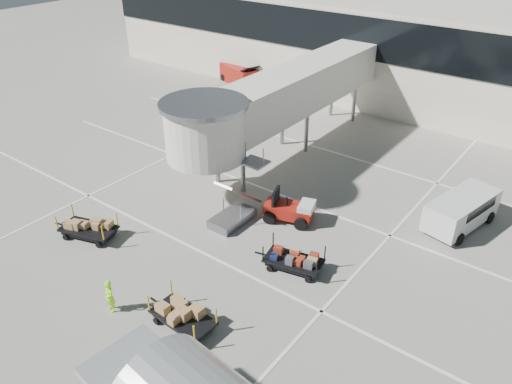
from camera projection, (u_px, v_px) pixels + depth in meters
ground at (187, 280)px, 23.02m from camera, size 140.00×140.00×0.00m
lane_markings at (288, 194)px, 29.78m from camera, size 40.00×30.00×0.02m
terminal at (430, 53)px, 41.73m from camera, size 64.00×12.11×15.20m
jet_bridge at (272, 101)px, 31.36m from camera, size 5.70×20.40×6.03m
baggage_tug at (290, 210)px, 27.08m from camera, size 2.92×2.34×1.75m
suitcase_cart at (294, 260)px, 23.53m from camera, size 3.45×1.93×1.32m
box_cart_near at (185, 317)px, 20.26m from camera, size 3.41×1.48×1.33m
box_cart_far at (89, 228)px, 25.69m from camera, size 3.59×2.23×1.38m
ground_worker at (109, 296)px, 20.93m from camera, size 0.64×0.48×1.58m
minivan at (463, 208)px, 26.45m from camera, size 2.85×4.95×1.76m
belt_loader at (239, 75)px, 47.36m from camera, size 4.85×3.04×2.20m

